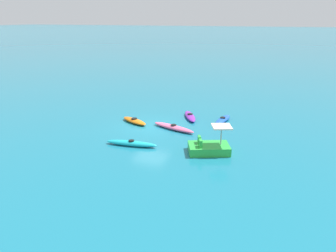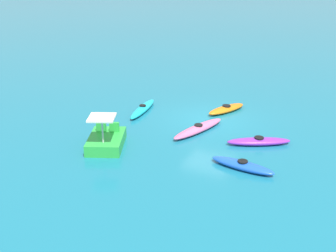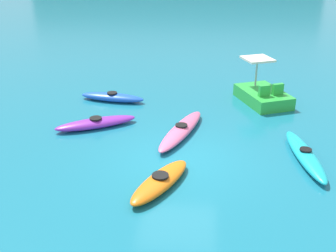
{
  "view_description": "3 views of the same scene",
  "coord_description": "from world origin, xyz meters",
  "views": [
    {
      "loc": [
        19.99,
        9.35,
        7.65
      ],
      "look_at": [
        0.83,
        1.72,
        0.54
      ],
      "focal_mm": 33.57,
      "sensor_mm": 36.0,
      "label": 1
    },
    {
      "loc": [
        -7.21,
        20.07,
        8.01
      ],
      "look_at": [
        0.98,
        3.04,
        0.55
      ],
      "focal_mm": 46.51,
      "sensor_mm": 36.0,
      "label": 2
    },
    {
      "loc": [
        0.88,
        -11.01,
        6.08
      ],
      "look_at": [
        -0.42,
        0.99,
        0.66
      ],
      "focal_mm": 44.49,
      "sensor_mm": 36.0,
      "label": 3
    }
  ],
  "objects": [
    {
      "name": "kayak_cyan",
      "position": [
        3.79,
        0.42,
        0.16
      ],
      "size": [
        1.02,
        3.38,
        0.37
      ],
      "color": "#19B7C6",
      "rests_on": "ground_plane"
    },
    {
      "name": "pedal_boat_green",
      "position": [
        2.99,
        5.24,
        0.34
      ],
      "size": [
        2.33,
        2.8,
        1.68
      ],
      "color": "green",
      "rests_on": "ground_plane"
    },
    {
      "name": "kayak_purple",
      "position": [
        -3.1,
        2.07,
        0.16
      ],
      "size": [
        2.85,
        1.96,
        0.37
      ],
      "color": "purple",
      "rests_on": "ground_plane"
    },
    {
      "name": "kayak_pink",
      "position": [
        -0.06,
        1.8,
        0.16
      ],
      "size": [
        1.64,
        3.58,
        0.37
      ],
      "color": "pink",
      "rests_on": "ground_plane"
    },
    {
      "name": "ground_plane",
      "position": [
        0.0,
        0.0,
        0.0
      ],
      "size": [
        600.0,
        600.0,
        0.0
      ],
      "primitive_type": "plane",
      "color": "#19728C"
    },
    {
      "name": "kayak_orange",
      "position": [
        -0.36,
        -1.53,
        0.16
      ],
      "size": [
        1.73,
        2.66,
        0.37
      ],
      "color": "orange",
      "rests_on": "ground_plane"
    },
    {
      "name": "kayak_blue",
      "position": [
        -3.13,
        4.73,
        0.16
      ],
      "size": [
        2.76,
        1.01,
        0.37
      ],
      "color": "blue",
      "rests_on": "ground_plane"
    }
  ]
}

